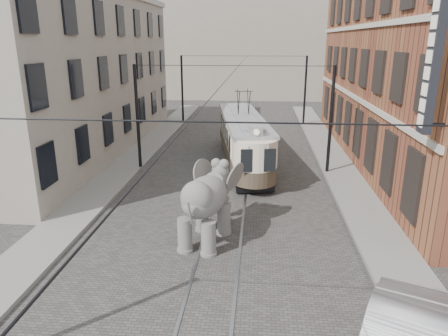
{
  "coord_description": "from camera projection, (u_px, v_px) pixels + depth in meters",
  "views": [
    {
      "loc": [
        1.31,
        -16.87,
        7.27
      ],
      "look_at": [
        -0.13,
        -0.19,
        2.1
      ],
      "focal_mm": 33.33,
      "sensor_mm": 36.0,
      "label": 1
    }
  ],
  "objects": [
    {
      "name": "sidewalk_left",
      "position": [
        85.0,
        206.0,
        18.82
      ],
      "size": [
        2.0,
        60.0,
        0.15
      ],
      "primitive_type": "cube",
      "color": "slate",
      "rests_on": "ground"
    },
    {
      "name": "brick_building",
      "position": [
        428.0,
        63.0,
        24.2
      ],
      "size": [
        8.0,
        26.0,
        12.0
      ],
      "primitive_type": "cube",
      "color": "brown",
      "rests_on": "ground"
    },
    {
      "name": "tram",
      "position": [
        243.0,
        128.0,
        25.03
      ],
      "size": [
        4.03,
        11.38,
        4.43
      ],
      "primitive_type": null,
      "rotation": [
        0.0,
        0.0,
        0.16
      ],
      "color": "beige",
      "rests_on": "ground"
    },
    {
      "name": "sidewalk_right",
      "position": [
        367.0,
        215.0,
        17.8
      ],
      "size": [
        2.0,
        60.0,
        0.15
      ],
      "primitive_type": "cube",
      "color": "slate",
      "rests_on": "ground"
    },
    {
      "name": "elephant",
      "position": [
        205.0,
        207.0,
        15.24
      ],
      "size": [
        3.47,
        5.01,
        2.8
      ],
      "primitive_type": null,
      "rotation": [
        0.0,
        0.0,
        -0.22
      ],
      "color": "#66635E",
      "rests_on": "ground"
    },
    {
      "name": "stucco_building",
      "position": [
        73.0,
        76.0,
        27.25
      ],
      "size": [
        7.0,
        24.0,
        10.0
      ],
      "primitive_type": "cube",
      "color": "gray",
      "rests_on": "ground"
    },
    {
      "name": "catenary",
      "position": [
        231.0,
        123.0,
        22.2
      ],
      "size": [
        11.0,
        30.2,
        6.0
      ],
      "primitive_type": null,
      "color": "black",
      "rests_on": "ground"
    },
    {
      "name": "tram_rails",
      "position": [
        227.0,
        212.0,
        18.31
      ],
      "size": [
        1.54,
        80.0,
        0.02
      ],
      "primitive_type": null,
      "color": "slate",
      "rests_on": "ground"
    },
    {
      "name": "distant_block",
      "position": [
        251.0,
        42.0,
        54.32
      ],
      "size": [
        28.0,
        10.0,
        14.0
      ],
      "primitive_type": "cube",
      "color": "gray",
      "rests_on": "ground"
    },
    {
      "name": "ground",
      "position": [
        227.0,
        212.0,
        18.31
      ],
      "size": [
        120.0,
        120.0,
        0.0
      ],
      "primitive_type": "plane",
      "color": "#464340"
    }
  ]
}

